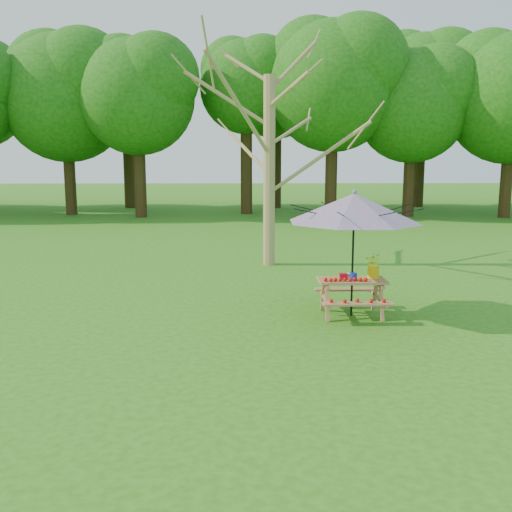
{
  "coord_description": "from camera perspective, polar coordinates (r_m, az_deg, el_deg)",
  "views": [
    {
      "loc": [
        2.32,
        -5.56,
        2.8
      ],
      "look_at": [
        2.54,
        4.36,
        1.1
      ],
      "focal_mm": 40.0,
      "sensor_mm": 36.0,
      "label": 1
    }
  ],
  "objects": [
    {
      "name": "flower_bucket",
      "position": [
        10.48,
        11.68,
        -0.85
      ],
      "size": [
        0.34,
        0.32,
        0.46
      ],
      "color": "yellow",
      "rests_on": "picnic_table"
    },
    {
      "name": "ground",
      "position": [
        6.65,
        -22.47,
        -15.99
      ],
      "size": [
        120.0,
        120.0,
        0.0
      ],
      "primitive_type": "plane",
      "color": "#2F6914",
      "rests_on": "ground"
    },
    {
      "name": "tomatoes_row",
      "position": [
        10.13,
        8.95,
        -2.34
      ],
      "size": [
        0.77,
        0.13,
        0.07
      ],
      "primitive_type": null,
      "color": "red",
      "rests_on": "picnic_table"
    },
    {
      "name": "produce_bins",
      "position": [
        10.34,
        9.26,
        -2.0
      ],
      "size": [
        0.29,
        0.39,
        0.13
      ],
      "color": "red",
      "rests_on": "picnic_table"
    },
    {
      "name": "treeline",
      "position": [
        28.15,
        -6.4,
        20.32
      ],
      "size": [
        60.0,
        12.0,
        16.0
      ],
      "primitive_type": null,
      "color": "#0F550E",
      "rests_on": "ground"
    },
    {
      "name": "picnic_table",
      "position": [
        10.41,
        9.53,
        -4.17
      ],
      "size": [
        1.2,
        1.32,
        0.67
      ],
      "color": "#AC764D",
      "rests_on": "ground"
    },
    {
      "name": "patio_umbrella",
      "position": [
        10.15,
        9.79,
        4.77
      ],
      "size": [
        3.13,
        3.13,
        2.27
      ],
      "color": "black",
      "rests_on": "ground"
    }
  ]
}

